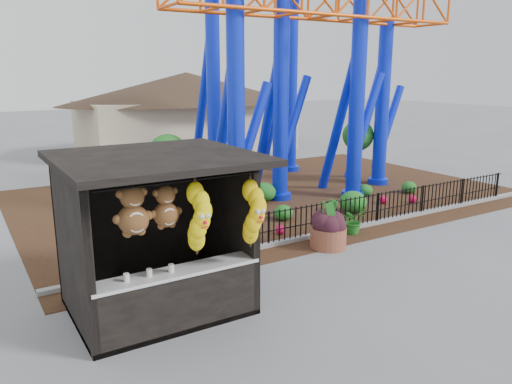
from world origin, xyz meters
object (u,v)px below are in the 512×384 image
terracotta_planter (328,237)px  potted_plant (353,220)px  prize_booth (160,238)px  roller_coaster (291,21)px

terracotta_planter → potted_plant: (1.38, 0.54, 0.12)m
prize_booth → roller_coaster: roller_coaster is taller
potted_plant → terracotta_planter: bearing=-165.1°
potted_plant → prize_booth: bearing=-171.1°
prize_booth → potted_plant: bearing=15.5°
terracotta_planter → potted_plant: 1.48m
roller_coaster → potted_plant: 8.34m
roller_coaster → terracotta_planter: bearing=-116.1°
prize_booth → potted_plant: (6.54, 1.81, -1.15)m
prize_booth → terracotta_planter: size_ratio=3.63×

